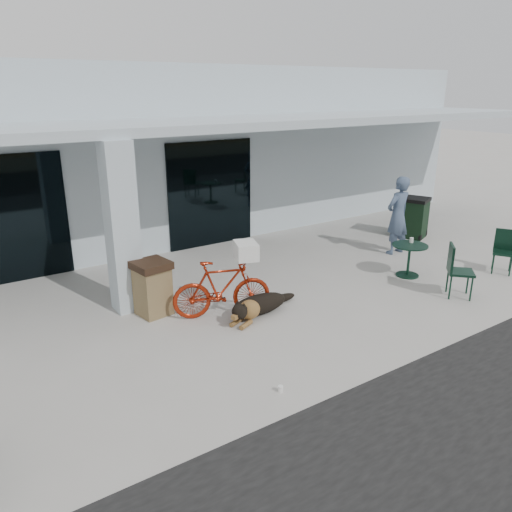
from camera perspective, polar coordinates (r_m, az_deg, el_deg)
ground at (r=8.52m, az=0.86°, el=-8.97°), size 80.00×80.00×0.00m
building at (r=15.40m, az=-17.86°, el=11.49°), size 22.00×7.00×4.50m
storefront_glass_right at (r=12.99m, az=-5.19°, el=7.08°), size 2.40×0.06×2.70m
column at (r=9.25m, az=-15.08°, el=3.05°), size 0.50×0.50×3.12m
overhang at (r=10.72m, az=-10.48°, el=14.43°), size 22.00×2.80×0.18m
bicycle at (r=8.98m, az=-3.92°, el=-3.73°), size 1.84×1.08×1.07m
laundry_basket at (r=8.83m, az=-1.14°, el=0.63°), size 0.52×0.60×0.30m
dog at (r=9.14m, az=0.37°, el=-5.42°), size 1.38×0.93×0.44m
cup_near_dog at (r=7.07m, az=2.81°, el=-14.93°), size 0.08×0.08×0.09m
cafe_table_far at (r=11.43m, az=17.05°, el=-0.48°), size 0.77×0.77×0.72m
cafe_chair_far_a at (r=10.59m, az=22.37°, el=-1.63°), size 0.71×0.71×1.06m
cafe_chair_far_b at (r=12.37m, az=26.44°, el=0.40°), size 0.63×0.62×0.96m
person at (r=12.77m, az=15.89°, el=4.47°), size 0.73×0.50×1.93m
cup_on_table at (r=11.48m, az=17.35°, el=1.75°), size 0.08×0.08×0.11m
trash_receptacle at (r=9.24m, az=-11.74°, el=-3.61°), size 0.68×0.68×1.02m
wheeled_bin at (r=14.48m, az=17.25°, el=4.28°), size 0.96×1.06×1.10m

